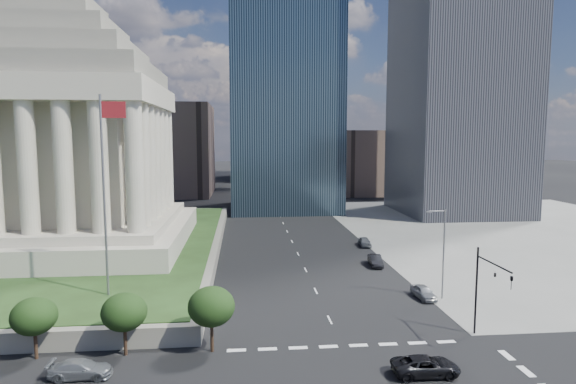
{
  "coord_description": "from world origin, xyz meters",
  "views": [
    {
      "loc": [
        -8.32,
        -24.68,
        17.64
      ],
      "look_at": [
        -4.11,
        19.86,
        12.63
      ],
      "focal_mm": 30.0,
      "sensor_mm": 36.0,
      "label": 1
    }
  ],
  "objects": [
    {
      "name": "ground",
      "position": [
        0.0,
        100.0,
        0.0
      ],
      "size": [
        500.0,
        500.0,
        0.0
      ],
      "primitive_type": "plane",
      "color": "black",
      "rests_on": "ground"
    },
    {
      "name": "sidewalk_ne",
      "position": [
        46.0,
        60.0,
        0.01
      ],
      "size": [
        68.0,
        90.0,
        0.03
      ],
      "primitive_type": "cube",
      "color": "slate",
      "rests_on": "ground"
    },
    {
      "name": "war_memorial",
      "position": [
        -34.0,
        48.0,
        21.4
      ],
      "size": [
        34.0,
        34.0,
        39.0
      ],
      "primitive_type": null,
      "color": "#AEA592",
      "rests_on": "plaza_lawn"
    },
    {
      "name": "flagpole",
      "position": [
        -21.83,
        24.0,
        13.11
      ],
      "size": [
        2.52,
        0.24,
        20.0
      ],
      "color": "slate",
      "rests_on": "plaza_lawn"
    },
    {
      "name": "midrise_glass",
      "position": [
        2.0,
        95.0,
        30.0
      ],
      "size": [
        26.0,
        26.0,
        60.0
      ],
      "primitive_type": "cube",
      "color": "black",
      "rests_on": "ground"
    },
    {
      "name": "building_filler_ne",
      "position": [
        32.0,
        130.0,
        10.0
      ],
      "size": [
        20.0,
        30.0,
        20.0
      ],
      "primitive_type": "cube",
      "color": "brown",
      "rests_on": "ground"
    },
    {
      "name": "building_filler_nw",
      "position": [
        -30.0,
        130.0,
        14.0
      ],
      "size": [
        24.0,
        30.0,
        28.0
      ],
      "primitive_type": "cube",
      "color": "brown",
      "rests_on": "ground"
    },
    {
      "name": "traffic_signal_ne",
      "position": [
        12.5,
        13.7,
        5.25
      ],
      "size": [
        0.3,
        5.74,
        8.0
      ],
      "color": "black",
      "rests_on": "ground"
    },
    {
      "name": "street_lamp_north",
      "position": [
        13.33,
        25.0,
        5.66
      ],
      "size": [
        2.13,
        0.22,
        10.0
      ],
      "color": "slate",
      "rests_on": "ground"
    },
    {
      "name": "pickup_truck",
      "position": [
        5.17,
        8.46,
        0.71
      ],
      "size": [
        2.41,
        5.11,
        1.41
      ],
      "primitive_type": "imported",
      "rotation": [
        0.0,
        0.0,
        1.56
      ],
      "color": "black",
      "rests_on": "ground"
    },
    {
      "name": "suv_grey",
      "position": [
        -20.42,
        10.48,
        0.66
      ],
      "size": [
        1.9,
        4.59,
        1.33
      ],
      "primitive_type": "imported",
      "rotation": [
        0.0,
        0.0,
        1.56
      ],
      "color": "slate",
      "rests_on": "ground"
    },
    {
      "name": "parked_sedan_near",
      "position": [
        11.5,
        25.31,
        0.7
      ],
      "size": [
        4.27,
        2.04,
        1.41
      ],
      "primitive_type": "imported",
      "rotation": [
        0.0,
        0.0,
        0.09
      ],
      "color": "gray",
      "rests_on": "ground"
    },
    {
      "name": "parked_sedan_mid",
      "position": [
        9.92,
        39.15,
        0.74
      ],
      "size": [
        2.0,
        4.62,
        1.48
      ],
      "primitive_type": "imported",
      "rotation": [
        0.0,
        0.0,
        -0.1
      ],
      "color": "black",
      "rests_on": "ground"
    },
    {
      "name": "parked_sedan_far",
      "position": [
        11.5,
        51.24,
        0.73
      ],
      "size": [
        2.02,
        4.39,
        1.46
      ],
      "primitive_type": "imported",
      "rotation": [
        0.0,
        0.0,
        -0.07
      ],
      "color": "#525559",
      "rests_on": "ground"
    }
  ]
}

